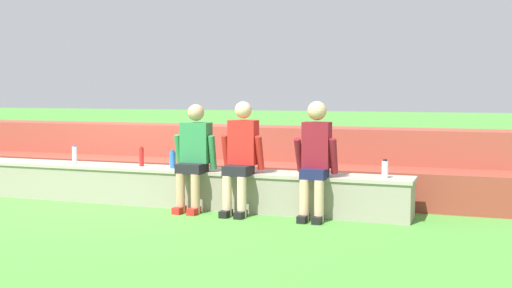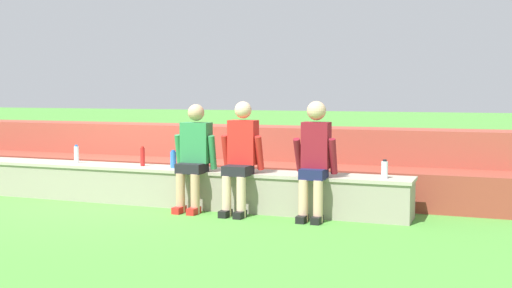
{
  "view_description": "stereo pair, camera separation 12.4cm",
  "coord_description": "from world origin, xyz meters",
  "px_view_note": "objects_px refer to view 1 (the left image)",
  "views": [
    {
      "loc": [
        4.71,
        -7.06,
        1.48
      ],
      "look_at": [
        2.07,
        0.25,
        0.83
      ],
      "focal_mm": 44.33,
      "sensor_mm": 36.0,
      "label": 1
    },
    {
      "loc": [
        4.83,
        -7.02,
        1.48
      ],
      "look_at": [
        2.07,
        0.25,
        0.83
      ],
      "focal_mm": 44.33,
      "sensor_mm": 36.0,
      "label": 2
    }
  ],
  "objects_px": {
    "water_bottle_center_gap": "(173,160)",
    "water_bottle_near_left": "(142,157)",
    "person_far_left": "(194,154)",
    "water_bottle_mid_right": "(75,155)",
    "person_center": "(315,157)",
    "person_left_of_center": "(241,155)",
    "water_bottle_mid_left": "(385,169)"
  },
  "relations": [
    {
      "from": "person_far_left",
      "to": "water_bottle_center_gap",
      "type": "xyz_separation_m",
      "value": [
        -0.42,
        0.24,
        -0.11
      ]
    },
    {
      "from": "person_far_left",
      "to": "water_bottle_near_left",
      "type": "bearing_deg",
      "value": 161.94
    },
    {
      "from": "water_bottle_mid_left",
      "to": "water_bottle_center_gap",
      "type": "bearing_deg",
      "value": 179.82
    },
    {
      "from": "water_bottle_near_left",
      "to": "person_far_left",
      "type": "bearing_deg",
      "value": -18.06
    },
    {
      "from": "person_center",
      "to": "water_bottle_mid_right",
      "type": "bearing_deg",
      "value": 175.61
    },
    {
      "from": "person_center",
      "to": "water_bottle_center_gap",
      "type": "distance_m",
      "value": 1.99
    },
    {
      "from": "person_far_left",
      "to": "person_left_of_center",
      "type": "bearing_deg",
      "value": 1.94
    },
    {
      "from": "water_bottle_mid_left",
      "to": "water_bottle_near_left",
      "type": "relative_size",
      "value": 0.82
    },
    {
      "from": "water_bottle_near_left",
      "to": "water_bottle_mid_right",
      "type": "height_order",
      "value": "water_bottle_near_left"
    },
    {
      "from": "person_left_of_center",
      "to": "water_bottle_near_left",
      "type": "distance_m",
      "value": 1.55
    },
    {
      "from": "person_left_of_center",
      "to": "water_bottle_mid_left",
      "type": "bearing_deg",
      "value": 7.07
    },
    {
      "from": "person_center",
      "to": "water_bottle_mid_left",
      "type": "xyz_separation_m",
      "value": [
        0.76,
        0.24,
        -0.14
      ]
    },
    {
      "from": "person_far_left",
      "to": "water_bottle_mid_left",
      "type": "xyz_separation_m",
      "value": [
        2.31,
        0.23,
        -0.12
      ]
    },
    {
      "from": "water_bottle_center_gap",
      "to": "water_bottle_mid_left",
      "type": "height_order",
      "value": "water_bottle_center_gap"
    },
    {
      "from": "person_far_left",
      "to": "person_left_of_center",
      "type": "relative_size",
      "value": 0.97
    },
    {
      "from": "water_bottle_center_gap",
      "to": "water_bottle_near_left",
      "type": "relative_size",
      "value": 0.89
    },
    {
      "from": "person_center",
      "to": "water_bottle_mid_left",
      "type": "height_order",
      "value": "person_center"
    },
    {
      "from": "person_far_left",
      "to": "water_bottle_mid_right",
      "type": "height_order",
      "value": "person_far_left"
    },
    {
      "from": "person_far_left",
      "to": "water_bottle_mid_left",
      "type": "distance_m",
      "value": 2.33
    },
    {
      "from": "person_left_of_center",
      "to": "person_far_left",
      "type": "bearing_deg",
      "value": -178.06
    },
    {
      "from": "water_bottle_center_gap",
      "to": "water_bottle_mid_left",
      "type": "bearing_deg",
      "value": -0.18
    },
    {
      "from": "water_bottle_near_left",
      "to": "water_bottle_mid_right",
      "type": "bearing_deg",
      "value": -177.78
    },
    {
      "from": "person_left_of_center",
      "to": "person_center",
      "type": "bearing_deg",
      "value": -1.98
    },
    {
      "from": "person_far_left",
      "to": "water_bottle_mid_right",
      "type": "distance_m",
      "value": 1.96
    },
    {
      "from": "water_bottle_center_gap",
      "to": "water_bottle_near_left",
      "type": "distance_m",
      "value": 0.5
    },
    {
      "from": "person_far_left",
      "to": "water_bottle_near_left",
      "type": "height_order",
      "value": "person_far_left"
    },
    {
      "from": "water_bottle_center_gap",
      "to": "water_bottle_mid_right",
      "type": "distance_m",
      "value": 1.52
    },
    {
      "from": "water_bottle_mid_left",
      "to": "water_bottle_mid_right",
      "type": "distance_m",
      "value": 4.25
    },
    {
      "from": "water_bottle_mid_right",
      "to": "person_center",
      "type": "bearing_deg",
      "value": -4.39
    },
    {
      "from": "person_center",
      "to": "water_bottle_mid_left",
      "type": "bearing_deg",
      "value": 17.68
    },
    {
      "from": "water_bottle_mid_left",
      "to": "water_bottle_near_left",
      "type": "xyz_separation_m",
      "value": [
        -3.22,
        0.07,
        0.02
      ]
    },
    {
      "from": "water_bottle_near_left",
      "to": "person_left_of_center",
      "type": "bearing_deg",
      "value": -10.24
    }
  ]
}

